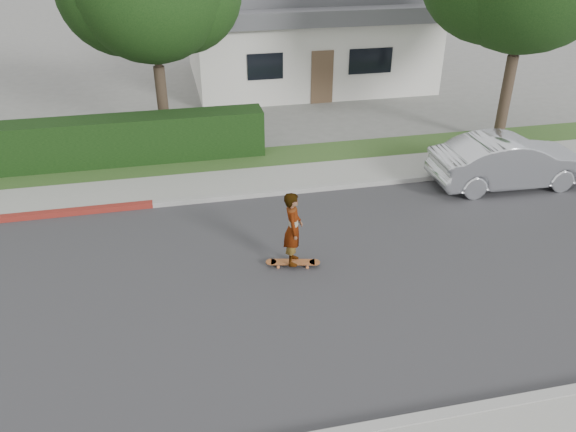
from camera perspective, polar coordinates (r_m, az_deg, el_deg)
ground at (r=11.88m, az=-18.23°, el=-8.58°), size 120.00×120.00×0.00m
road at (r=11.88m, az=-18.23°, el=-8.56°), size 60.00×8.00×0.01m
curb_far at (r=15.34m, az=-17.29°, el=0.78°), size 60.00×0.20×0.15m
sidewalk_far at (r=16.15m, az=-17.13°, el=2.18°), size 60.00×1.60×0.12m
planting_strip at (r=17.61m, az=-16.88°, el=4.41°), size 60.00×1.60×0.10m
hedge at (r=18.43m, az=-26.43°, el=6.04°), size 15.00×1.00×1.50m
house at (r=26.74m, az=1.57°, el=18.23°), size 10.60×8.60×4.30m
skateboard at (r=12.37m, az=0.50°, el=-4.73°), size 1.21×0.50×0.11m
skateboarder at (r=11.92m, az=0.52°, el=-1.29°), size 0.54×0.69×1.68m
car_silver at (r=16.96m, az=21.61°, el=5.17°), size 4.45×1.70×1.45m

